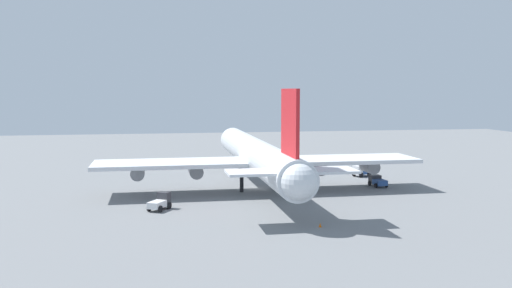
# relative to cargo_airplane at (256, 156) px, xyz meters

# --- Properties ---
(ground_plane) EXTENTS (271.29, 271.29, 0.00)m
(ground_plane) POSITION_rel_cargo_airplane_xyz_m (0.49, -0.00, -6.29)
(ground_plane) COLOR slate
(cargo_airplane) EXTENTS (67.82, 58.85, 18.69)m
(cargo_airplane) POSITION_rel_cargo_airplane_xyz_m (0.00, 0.00, 0.00)
(cargo_airplane) COLOR silver
(cargo_airplane) RESTS_ON ground_plane
(maintenance_van) EXTENTS (4.64, 3.86, 2.56)m
(maintenance_van) POSITION_rel_cargo_airplane_xyz_m (-15.01, 17.92, -5.10)
(maintenance_van) COLOR #333338
(maintenance_van) RESTS_ON ground_plane
(cargo_loader) EXTENTS (4.33, 2.77, 2.04)m
(cargo_loader) POSITION_rel_cargo_airplane_xyz_m (-1.60, -23.34, -5.25)
(cargo_loader) COLOR #333338
(cargo_loader) RESTS_ON ground_plane
(fuel_truck) EXTENTS (2.65, 4.30, 2.04)m
(fuel_truck) POSITION_rel_cargo_airplane_xyz_m (29.58, -3.75, -5.19)
(fuel_truck) COLOR white
(fuel_truck) RESTS_ON ground_plane
(catering_truck) EXTENTS (3.59, 4.30, 2.35)m
(catering_truck) POSITION_rel_cargo_airplane_xyz_m (10.60, -24.79, -5.08)
(catering_truck) COLOR silver
(catering_truck) RESTS_ON ground_plane
(pushback_tractor) EXTENTS (4.71, 4.29, 2.10)m
(pushback_tractor) POSITION_rel_cargo_airplane_xyz_m (20.74, -12.98, -5.26)
(pushback_tractor) COLOR #333338
(pushback_tractor) RESTS_ON ground_plane
(safety_cone_nose) EXTENTS (0.43, 0.43, 0.61)m
(safety_cone_nose) POSITION_rel_cargo_airplane_xyz_m (31.01, 3.82, -5.98)
(safety_cone_nose) COLOR orange
(safety_cone_nose) RESTS_ON ground_plane
(safety_cone_tail) EXTENTS (0.42, 0.42, 0.60)m
(safety_cone_tail) POSITION_rel_cargo_airplane_xyz_m (-30.03, -3.23, -5.99)
(safety_cone_tail) COLOR orange
(safety_cone_tail) RESTS_ON ground_plane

